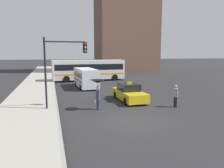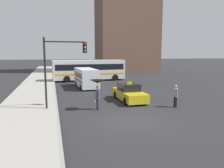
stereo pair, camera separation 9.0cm
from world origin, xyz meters
The scene contains 8 objects.
ground_plane centered at (0.00, 0.00, 0.00)m, with size 300.00×300.00×0.00m, color #262628.
sidewalk_corner centered at (-6.41, 0.00, 0.08)m, with size 4.37×120.00×0.16m.
taxi centered at (1.88, 5.60, 0.69)m, with size 1.91×4.66×1.67m.
ambulance_van centered at (-0.64, 14.13, 1.29)m, with size 2.31×5.88×2.31m.
city_bus centered at (0.88, 20.90, 1.75)m, with size 11.00×3.06×3.15m.
pedestrian_with_umbrella centered at (-1.47, 3.18, 1.82)m, with size 1.09×1.09×2.24m.
pedestrian_man centered at (4.48, 2.34, 1.05)m, with size 0.34×0.48×1.75m.
traffic_light centered at (-3.87, 3.97, 3.65)m, with size 3.08×0.38×5.27m.
Camera 2 is at (-4.63, -12.29, 4.12)m, focal length 35.00 mm.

